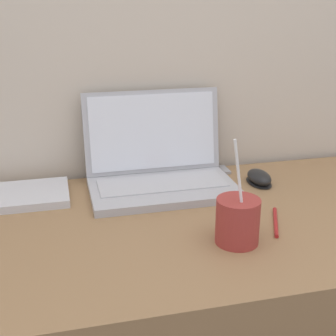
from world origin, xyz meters
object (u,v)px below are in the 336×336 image
(laptop, at_px, (159,167))
(pen, at_px, (276,222))
(computer_mouse, at_px, (259,178))
(usb_stick, at_px, (224,170))
(drink_cup, at_px, (238,220))

(laptop, bearing_deg, pen, -53.87)
(computer_mouse, relative_size, pen, 0.78)
(computer_mouse, xyz_separation_m, usb_stick, (-0.06, 0.11, -0.01))
(computer_mouse, xyz_separation_m, pen, (-0.07, -0.24, -0.01))
(laptop, bearing_deg, computer_mouse, -9.44)
(usb_stick, bearing_deg, drink_cup, -106.93)
(computer_mouse, bearing_deg, laptop, 170.56)
(drink_cup, height_order, computer_mouse, drink_cup)
(laptop, height_order, computer_mouse, laptop)
(usb_stick, relative_size, pen, 0.46)
(laptop, xyz_separation_m, computer_mouse, (0.27, -0.04, -0.04))
(usb_stick, bearing_deg, computer_mouse, -62.81)
(computer_mouse, bearing_deg, usb_stick, 117.19)
(usb_stick, distance_m, pen, 0.35)
(pen, bearing_deg, computer_mouse, 74.56)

